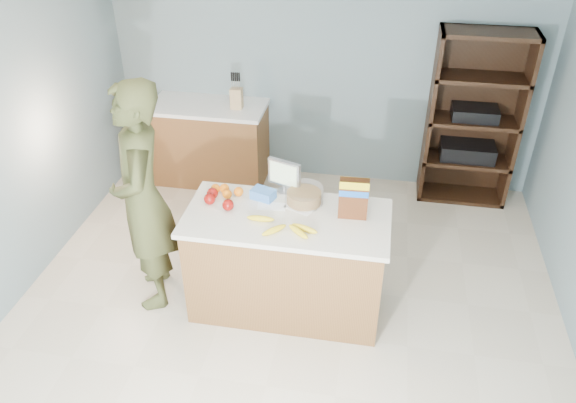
% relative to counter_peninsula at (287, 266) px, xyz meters
% --- Properties ---
extents(floor, '(4.50, 5.00, 0.02)m').
position_rel_counter_peninsula_xyz_m(floor, '(0.00, -0.30, -0.42)').
color(floor, beige).
rests_on(floor, ground).
extents(walls, '(4.52, 5.02, 2.51)m').
position_rel_counter_peninsula_xyz_m(walls, '(0.00, -0.30, 1.24)').
color(walls, gray).
rests_on(walls, ground).
extents(counter_peninsula, '(1.56, 0.76, 0.90)m').
position_rel_counter_peninsula_xyz_m(counter_peninsula, '(0.00, 0.00, 0.00)').
color(counter_peninsula, brown).
rests_on(counter_peninsula, ground).
extents(back_cabinet, '(1.24, 0.62, 0.90)m').
position_rel_counter_peninsula_xyz_m(back_cabinet, '(-1.20, 1.90, 0.04)').
color(back_cabinet, brown).
rests_on(back_cabinet, ground).
extents(shelving_unit, '(0.90, 0.40, 1.80)m').
position_rel_counter_peninsula_xyz_m(shelving_unit, '(1.55, 2.05, 0.45)').
color(shelving_unit, black).
rests_on(shelving_unit, ground).
extents(person, '(0.69, 0.82, 1.92)m').
position_rel_counter_peninsula_xyz_m(person, '(-1.12, -0.05, 0.54)').
color(person, '#3F4221').
rests_on(person, ground).
extents(knife_block, '(0.12, 0.10, 0.31)m').
position_rel_counter_peninsula_xyz_m(knife_block, '(-0.87, 1.87, 0.60)').
color(knife_block, tan).
rests_on(knife_block, back_cabinet).
extents(envelopes, '(0.45, 0.19, 0.00)m').
position_rel_counter_peninsula_xyz_m(envelopes, '(-0.03, 0.11, 0.49)').
color(envelopes, white).
rests_on(envelopes, counter_peninsula).
extents(bananas, '(0.55, 0.24, 0.05)m').
position_rel_counter_peninsula_xyz_m(bananas, '(0.01, -0.17, 0.51)').
color(bananas, yellow).
rests_on(bananas, counter_peninsula).
extents(apples, '(0.26, 0.23, 0.09)m').
position_rel_counter_peninsula_xyz_m(apples, '(-0.57, 0.07, 0.53)').
color(apples, maroon).
rests_on(apples, counter_peninsula).
extents(oranges, '(0.28, 0.16, 0.08)m').
position_rel_counter_peninsula_xyz_m(oranges, '(-0.55, 0.20, 0.52)').
color(oranges, orange).
rests_on(oranges, counter_peninsula).
extents(blue_carton, '(0.21, 0.17, 0.08)m').
position_rel_counter_peninsula_xyz_m(blue_carton, '(-0.23, 0.21, 0.52)').
color(blue_carton, blue).
rests_on(blue_carton, counter_peninsula).
extents(salad_bowl, '(0.30, 0.30, 0.13)m').
position_rel_counter_peninsula_xyz_m(salad_bowl, '(0.10, 0.21, 0.54)').
color(salad_bowl, '#267219').
rests_on(salad_bowl, counter_peninsula).
extents(tv, '(0.28, 0.13, 0.28)m').
position_rel_counter_peninsula_xyz_m(tv, '(-0.08, 0.34, 0.64)').
color(tv, silver).
rests_on(tv, counter_peninsula).
extents(cereal_box, '(0.22, 0.09, 0.32)m').
position_rel_counter_peninsula_xyz_m(cereal_box, '(0.49, 0.08, 0.67)').
color(cereal_box, '#592B14').
rests_on(cereal_box, counter_peninsula).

